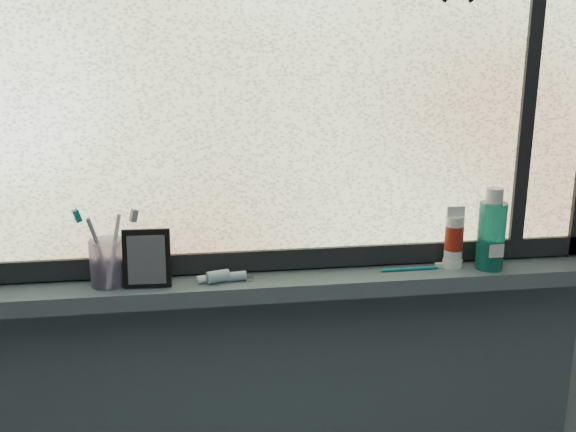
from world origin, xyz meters
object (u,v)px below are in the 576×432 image
(vanity_mirror, at_px, (147,258))
(mouthwash_bottle, at_px, (492,229))
(cream_tube, at_px, (454,235))
(toothbrush_cup, at_px, (108,263))

(vanity_mirror, relative_size, mouthwash_bottle, 0.80)
(mouthwash_bottle, xyz_separation_m, cream_tube, (-0.09, 0.02, -0.02))
(vanity_mirror, xyz_separation_m, mouthwash_bottle, (0.84, -0.00, 0.03))
(vanity_mirror, xyz_separation_m, toothbrush_cup, (-0.09, 0.02, -0.01))
(mouthwash_bottle, relative_size, cream_tube, 1.51)
(vanity_mirror, bearing_deg, mouthwash_bottle, 2.67)
(cream_tube, bearing_deg, vanity_mirror, -178.38)
(vanity_mirror, height_order, cream_tube, cream_tube)
(vanity_mirror, relative_size, toothbrush_cup, 1.24)
(toothbrush_cup, bearing_deg, cream_tube, -0.01)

